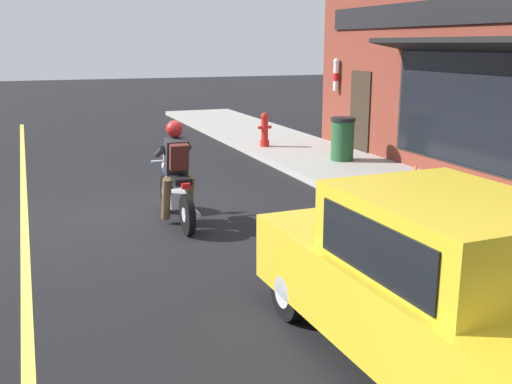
% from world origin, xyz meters
% --- Properties ---
extents(ground_plane, '(80.00, 80.00, 0.00)m').
position_xyz_m(ground_plane, '(0.00, 0.00, 0.00)').
color(ground_plane, black).
extents(sidewalk_curb, '(2.60, 22.00, 0.14)m').
position_xyz_m(sidewalk_curb, '(4.85, 3.00, 0.07)').
color(sidewalk_curb, '#9E9B93').
rests_on(sidewalk_curb, ground).
extents(lane_stripe, '(0.12, 19.80, 0.01)m').
position_xyz_m(lane_stripe, '(-1.80, 3.00, 0.00)').
color(lane_stripe, '#D1C64C').
rests_on(lane_stripe, ground).
extents(storefront_building, '(1.25, 9.18, 4.20)m').
position_xyz_m(storefront_building, '(6.38, 0.91, 2.11)').
color(storefront_building, maroon).
rests_on(storefront_building, ground).
extents(motorcycle_with_rider, '(0.56, 2.02, 1.62)m').
position_xyz_m(motorcycle_with_rider, '(0.47, -0.59, 0.68)').
color(motorcycle_with_rider, black).
rests_on(motorcycle_with_rider, ground).
extents(car_hatchback, '(1.74, 3.82, 1.57)m').
position_xyz_m(car_hatchback, '(1.49, -5.58, 0.77)').
color(car_hatchback, black).
rests_on(car_hatchback, ground).
extents(traffic_cone, '(0.36, 0.36, 0.60)m').
position_xyz_m(traffic_cone, '(4.58, -1.05, 0.43)').
color(traffic_cone, black).
rests_on(traffic_cone, sidewalk_curb).
extents(trash_bin, '(0.56, 0.56, 0.98)m').
position_xyz_m(trash_bin, '(5.09, 2.45, 0.64)').
color(trash_bin, '#23512D').
rests_on(trash_bin, sidewalk_curb).
extents(fire_hydrant, '(0.36, 0.24, 0.88)m').
position_xyz_m(fire_hydrant, '(4.13, 4.85, 0.57)').
color(fire_hydrant, red).
rests_on(fire_hydrant, sidewalk_curb).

